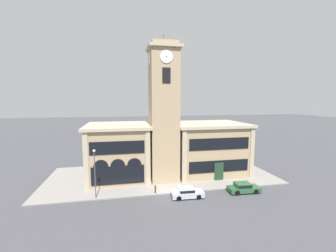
% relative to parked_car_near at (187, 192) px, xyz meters
% --- Properties ---
extents(ground_plane, '(300.00, 300.00, 0.00)m').
position_rel_parked_car_near_xyz_m(ground_plane, '(-1.78, 1.48, -0.69)').
color(ground_plane, '#424247').
extents(sidewalk_kerb, '(37.05, 15.39, 0.15)m').
position_rel_parked_car_near_xyz_m(sidewalk_kerb, '(-1.78, 9.17, -0.62)').
color(sidewalk_kerb, gray).
rests_on(sidewalk_kerb, ground_plane).
extents(clock_tower, '(4.96, 4.96, 22.62)m').
position_rel_parked_car_near_xyz_m(clock_tower, '(-1.78, 7.08, 10.06)').
color(clock_tower, tan).
rests_on(clock_tower, ground_plane).
extents(town_hall_left_wing, '(10.11, 10.61, 8.86)m').
position_rel_parked_car_near_xyz_m(town_hall_left_wing, '(-8.91, 9.87, 3.77)').
color(town_hall_left_wing, tan).
rests_on(town_hall_left_wing, ground_plane).
extents(town_hall_right_wing, '(12.79, 10.61, 8.78)m').
position_rel_parked_car_near_xyz_m(town_hall_right_wing, '(6.70, 9.88, 3.72)').
color(town_hall_right_wing, tan).
rests_on(town_hall_right_wing, ground_plane).
extents(parked_car_near, '(4.31, 2.00, 1.32)m').
position_rel_parked_car_near_xyz_m(parked_car_near, '(0.00, 0.00, 0.00)').
color(parked_car_near, '#B2B7C1').
rests_on(parked_car_near, ground_plane).
extents(parked_car_mid, '(4.43, 2.00, 1.38)m').
position_rel_parked_car_near_xyz_m(parked_car_mid, '(8.15, 0.00, 0.03)').
color(parked_car_mid, '#285633').
rests_on(parked_car_mid, ground_plane).
extents(street_lamp, '(0.36, 0.36, 6.43)m').
position_rel_parked_car_near_xyz_m(street_lamp, '(-11.74, 1.92, 3.61)').
color(street_lamp, '#4C4C51').
rests_on(street_lamp, sidewalk_kerb).
extents(bollard, '(0.18, 0.18, 1.06)m').
position_rel_parked_car_near_xyz_m(bollard, '(-3.93, 1.99, -0.03)').
color(bollard, black).
rests_on(bollard, sidewalk_kerb).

